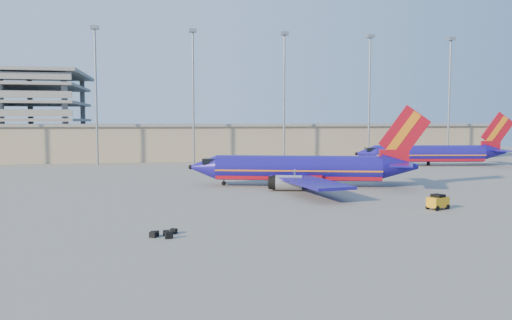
# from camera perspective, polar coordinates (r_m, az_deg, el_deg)

# --- Properties ---
(ground) EXTENTS (220.00, 220.00, 0.00)m
(ground) POSITION_cam_1_polar(r_m,az_deg,el_deg) (63.75, -0.21, -3.78)
(ground) COLOR slate
(ground) RESTS_ON ground
(terminal_building) EXTENTS (122.00, 16.00, 8.50)m
(terminal_building) POSITION_cam_1_polar(r_m,az_deg,el_deg) (122.04, -0.40, 2.20)
(terminal_building) COLOR gray
(terminal_building) RESTS_ON ground
(light_mast_row) EXTENTS (101.60, 1.60, 28.65)m
(light_mast_row) POSITION_cam_1_polar(r_m,az_deg,el_deg) (109.62, -1.91, 8.87)
(light_mast_row) COLOR gray
(light_mast_row) RESTS_ON ground
(aircraft_main) EXTENTS (32.80, 31.12, 11.36)m
(aircraft_main) POSITION_cam_1_polar(r_m,az_deg,el_deg) (70.11, 5.46, -1.05)
(aircraft_main) COLOR navy
(aircraft_main) RESTS_ON ground
(aircraft_second) EXTENTS (32.49, 12.57, 11.05)m
(aircraft_second) POSITION_cam_1_polar(r_m,az_deg,el_deg) (108.22, 19.54, 0.71)
(aircraft_second) COLOR navy
(aircraft_second) RESTS_ON ground
(baggage_tug) EXTENTS (2.54, 2.06, 1.58)m
(baggage_tug) POSITION_cam_1_polar(r_m,az_deg,el_deg) (55.15, 20.06, -4.48)
(baggage_tug) COLOR orange
(baggage_tug) RESTS_ON ground
(luggage_pile) EXTENTS (2.27, 2.25, 0.54)m
(luggage_pile) POSITION_cam_1_polar(r_m,az_deg,el_deg) (40.66, -10.48, -8.27)
(luggage_pile) COLOR black
(luggage_pile) RESTS_ON ground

